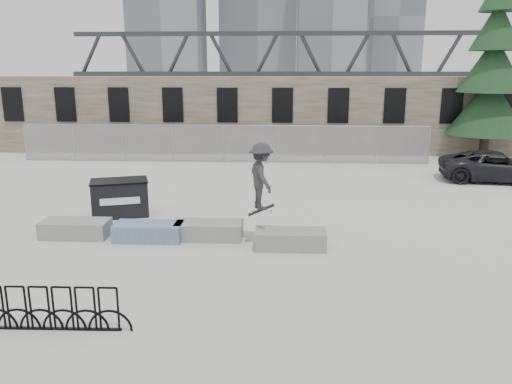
% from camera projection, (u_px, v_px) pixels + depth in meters
% --- Properties ---
extents(ground, '(120.00, 120.00, 0.00)m').
position_uv_depth(ground, '(176.00, 237.00, 15.11)').
color(ground, beige).
rests_on(ground, ground).
extents(stone_wall, '(36.00, 2.58, 4.50)m').
position_uv_depth(stone_wall, '(230.00, 114.00, 30.31)').
color(stone_wall, brown).
rests_on(stone_wall, ground).
extents(chainlink_fence, '(22.06, 0.06, 2.02)m').
position_uv_depth(chainlink_fence, '(223.00, 143.00, 26.98)').
color(chainlink_fence, gray).
rests_on(chainlink_fence, ground).
extents(planter_far_left, '(2.00, 0.90, 0.51)m').
position_uv_depth(planter_far_left, '(76.00, 228.00, 15.06)').
color(planter_far_left, gray).
rests_on(planter_far_left, ground).
extents(planter_center_left, '(2.00, 0.90, 0.51)m').
position_uv_depth(planter_center_left, '(149.00, 231.00, 14.79)').
color(planter_center_left, '#2E538B').
rests_on(planter_center_left, ground).
extents(planter_center_right, '(2.00, 0.90, 0.51)m').
position_uv_depth(planter_center_right, '(209.00, 230.00, 14.92)').
color(planter_center_right, gray).
rests_on(planter_center_right, ground).
extents(planter_offset, '(2.00, 0.90, 0.51)m').
position_uv_depth(planter_offset, '(290.00, 238.00, 14.13)').
color(planter_offset, gray).
rests_on(planter_offset, ground).
extents(dumpster, '(2.17, 1.69, 1.26)m').
position_uv_depth(dumpster, '(120.00, 198.00, 17.20)').
color(dumpster, black).
rests_on(dumpster, ground).
extents(bike_rack, '(3.59, 0.12, 0.90)m').
position_uv_depth(bike_rack, '(40.00, 309.00, 9.64)').
color(bike_rack, black).
rests_on(bike_rack, ground).
extents(spruce_tree, '(4.30, 4.30, 11.50)m').
position_uv_depth(spruce_tree, '(492.00, 72.00, 27.03)').
color(spruce_tree, '#38281E').
rests_on(spruce_tree, ground).
extents(truss_bridge, '(70.00, 3.00, 9.80)m').
position_uv_depth(truss_bridge, '(333.00, 75.00, 66.94)').
color(truss_bridge, '#2D3033').
rests_on(truss_bridge, ground).
extents(suv, '(5.11, 2.86, 1.35)m').
position_uv_depth(suv, '(496.00, 166.00, 22.45)').
color(suv, black).
rests_on(suv, ground).
extents(skateboarder, '(1.11, 1.41, 2.10)m').
position_uv_depth(skateboarder, '(261.00, 176.00, 14.05)').
color(skateboarder, '#2E2E31').
rests_on(skateboarder, ground).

